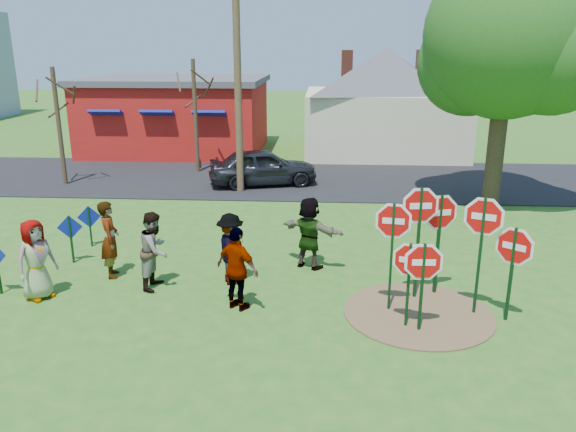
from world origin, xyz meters
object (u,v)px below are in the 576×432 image
stop_sign_a (410,267)px  stop_sign_c (483,229)px  person_b (110,239)px  suv (263,167)px  utility_pole (238,71)px  leafy_tree (512,44)px  stop_sign_b (420,215)px  person_a (36,260)px  stop_sign_d (440,220)px

stop_sign_a → stop_sign_c: bearing=44.9°
person_b → suv: bearing=-33.7°
stop_sign_c → utility_pole: bearing=145.9°
stop_sign_a → utility_pole: utility_pole is taller
stop_sign_a → utility_pole: size_ratio=0.22×
leafy_tree → stop_sign_c: bearing=-108.3°
utility_pole → leafy_tree: 9.53m
stop_sign_a → stop_sign_c: (1.55, 0.68, 0.60)m
stop_sign_b → suv: (-4.58, 10.42, -1.19)m
stop_sign_b → stop_sign_a: bearing=-112.6°
suv → utility_pole: size_ratio=0.50×
person_a → stop_sign_c: bearing=-59.2°
person_b → utility_pole: 9.48m
leafy_tree → person_b: bearing=-147.9°
stop_sign_b → person_b: bearing=166.5°
person_b → suv: size_ratio=0.44×
stop_sign_b → person_b: (-7.34, 0.80, -1.00)m
person_b → leafy_tree: (11.36, 7.12, 4.59)m
stop_sign_a → person_a: bearing=-164.8°
stop_sign_d → utility_pole: 11.15m
stop_sign_c → person_b: (-8.51, 1.51, -0.94)m
person_a → person_b: person_b is taller
stop_sign_c → stop_sign_d: stop_sign_c is taller
stop_sign_b → stop_sign_c: stop_sign_b is taller
stop_sign_a → suv: (-4.20, 11.82, -0.53)m
stop_sign_a → stop_sign_d: (0.88, 1.67, 0.47)m
stop_sign_a → leafy_tree: 11.14m
stop_sign_b → stop_sign_c: bearing=-39.0°
stop_sign_b → suv: stop_sign_b is taller
stop_sign_b → leafy_tree: size_ratio=0.32×
suv → utility_pole: 4.07m
stop_sign_a → leafy_tree: (4.40, 9.32, 4.25)m
stop_sign_d → leafy_tree: (3.52, 7.65, 3.78)m
stop_sign_c → leafy_tree: 9.80m
suv → leafy_tree: size_ratio=0.51×
leafy_tree → stop_sign_d: bearing=-114.7°
person_a → stop_sign_b: bearing=-54.5°
stop_sign_b → stop_sign_d: stop_sign_b is taller
stop_sign_a → leafy_tree: leafy_tree is taller
person_a → leafy_tree: leafy_tree is taller
leafy_tree → person_a: bearing=-146.0°
stop_sign_b → leafy_tree: 9.57m
person_a → suv: person_a is taller
stop_sign_d → person_a: stop_sign_d is taller
person_b → stop_sign_a: bearing=-125.2°
utility_pole → leafy_tree: size_ratio=1.02×
stop_sign_c → stop_sign_d: size_ratio=1.09×
suv → stop_sign_a: bearing=-175.8°
stop_sign_a → person_b: bearing=-176.4°
person_b → leafy_tree: leafy_tree is taller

